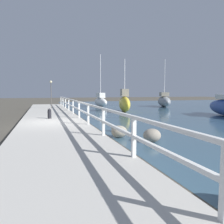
{
  "coord_description": "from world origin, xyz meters",
  "views": [
    {
      "loc": [
        -0.49,
        -12.43,
        1.92
      ],
      "look_at": [
        2.67,
        -2.43,
        0.95
      ],
      "focal_mm": 35.0,
      "sensor_mm": 36.0,
      "label": 1
    }
  ],
  "objects_px": {
    "mooring_bollard": "(49,114)",
    "sailboat_gray": "(164,101)",
    "sailboat_yellow": "(124,103)",
    "sailboat_white": "(101,101)",
    "dock_lamp": "(51,88)"
  },
  "relations": [
    {
      "from": "mooring_bollard",
      "to": "sailboat_yellow",
      "type": "relative_size",
      "value": 0.12
    },
    {
      "from": "sailboat_yellow",
      "to": "sailboat_gray",
      "type": "relative_size",
      "value": 0.83
    },
    {
      "from": "dock_lamp",
      "to": "sailboat_gray",
      "type": "distance_m",
      "value": 14.18
    },
    {
      "from": "mooring_bollard",
      "to": "sailboat_white",
      "type": "height_order",
      "value": "sailboat_white"
    },
    {
      "from": "sailboat_yellow",
      "to": "sailboat_white",
      "type": "distance_m",
      "value": 7.64
    },
    {
      "from": "sailboat_yellow",
      "to": "dock_lamp",
      "type": "bearing_deg",
      "value": 164.94
    },
    {
      "from": "mooring_bollard",
      "to": "sailboat_gray",
      "type": "xyz_separation_m",
      "value": [
        14.45,
        10.55,
        0.2
      ]
    },
    {
      "from": "mooring_bollard",
      "to": "dock_lamp",
      "type": "relative_size",
      "value": 0.22
    },
    {
      "from": "mooring_bollard",
      "to": "dock_lamp",
      "type": "distance_m",
      "value": 9.09
    },
    {
      "from": "mooring_bollard",
      "to": "sailboat_white",
      "type": "xyz_separation_m",
      "value": [
        6.69,
        13.1,
        0.16
      ]
    },
    {
      "from": "dock_lamp",
      "to": "sailboat_white",
      "type": "relative_size",
      "value": 0.42
    },
    {
      "from": "sailboat_gray",
      "to": "sailboat_white",
      "type": "distance_m",
      "value": 8.16
    },
    {
      "from": "dock_lamp",
      "to": "sailboat_white",
      "type": "xyz_separation_m",
      "value": [
        6.25,
        4.18,
        -1.56
      ]
    },
    {
      "from": "sailboat_yellow",
      "to": "sailboat_gray",
      "type": "height_order",
      "value": "sailboat_gray"
    },
    {
      "from": "sailboat_yellow",
      "to": "mooring_bollard",
      "type": "bearing_deg",
      "value": -129.95
    }
  ]
}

